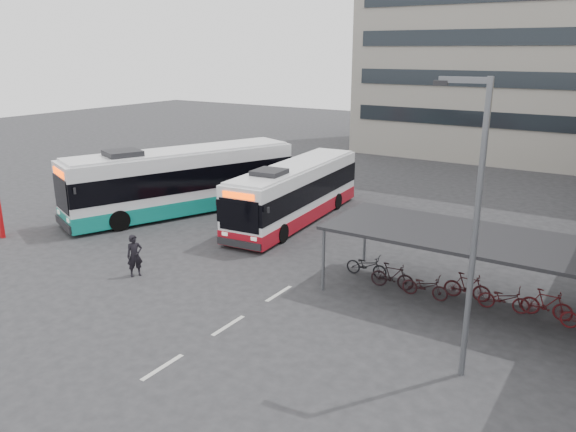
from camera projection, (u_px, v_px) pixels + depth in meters
The scene contains 10 objects.
ground at pixel (226, 279), 22.17m from camera, with size 120.00×120.00×0.00m, color #28282B.
bike_shelter at pixel (467, 267), 19.78m from camera, with size 10.00×4.00×2.54m.
office_block at pixel (566, 0), 44.49m from camera, with size 30.00×15.00×25.00m, color gray.
road_markings at pixel (228, 326), 18.45m from camera, with size 0.15×7.60×0.01m.
bus_main at pixel (295, 193), 29.42m from camera, with size 3.33×11.14×3.24m.
bus_teal at pixel (182, 181), 30.87m from camera, with size 7.41×12.91×3.79m.
pedestrian at pixel (135, 256), 22.29m from camera, with size 0.63×0.41×1.71m, color black.
lamp_post at pixel (473, 216), 14.41m from camera, with size 1.42×0.35×8.11m.
sign_totem_mid at pixel (83, 180), 32.73m from camera, with size 0.58×0.33×2.73m.
sign_totem_north at pixel (131, 179), 33.84m from camera, with size 0.52×0.20×2.41m.
Camera 1 is at (13.18, -15.93, 8.72)m, focal length 35.00 mm.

